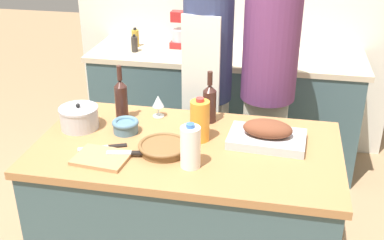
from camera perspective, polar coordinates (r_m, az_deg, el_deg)
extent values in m
cube|color=#3D565B|center=(2.65, -0.54, -11.69)|extent=(1.47, 0.80, 0.83)
cube|color=#A37042|center=(2.41, -0.58, -3.40)|extent=(1.51, 0.82, 0.04)
cube|color=#3D565B|center=(3.84, 3.79, 1.17)|extent=(2.01, 0.58, 0.86)
cube|color=beige|center=(3.68, 4.00, 7.53)|extent=(2.08, 0.60, 0.04)
cube|color=#BCBCC1|center=(2.43, 8.86, -2.25)|extent=(0.39, 0.27, 0.04)
ellipsoid|color=brown|center=(2.41, 8.95, -1.03)|extent=(0.25, 0.16, 0.09)
cylinder|color=brown|center=(2.33, -3.40, -3.40)|extent=(0.22, 0.22, 0.04)
torus|color=brown|center=(2.32, -3.41, -2.98)|extent=(0.24, 0.24, 0.02)
cube|color=#AD7F51|center=(2.31, -10.65, -4.43)|extent=(0.27, 0.21, 0.02)
cylinder|color=#B7B7BC|center=(2.61, -13.21, 0.15)|extent=(0.20, 0.20, 0.11)
cylinder|color=#B7B7BC|center=(2.59, -13.34, 1.32)|extent=(0.21, 0.21, 0.01)
sphere|color=black|center=(2.58, -13.38, 1.68)|extent=(0.02, 0.02, 0.02)
cylinder|color=slate|center=(2.53, -7.86, -0.87)|extent=(0.13, 0.13, 0.06)
torus|color=slate|center=(2.52, -7.90, -0.31)|extent=(0.14, 0.14, 0.03)
cylinder|color=orange|center=(2.40, 0.93, -0.10)|extent=(0.10, 0.10, 0.21)
cylinder|color=red|center=(2.35, 0.95, 2.41)|extent=(0.04, 0.04, 0.02)
cylinder|color=white|center=(2.17, -0.19, -3.24)|extent=(0.09, 0.09, 0.20)
cylinder|color=#3360B2|center=(2.12, -0.19, -0.68)|extent=(0.04, 0.04, 0.02)
cylinder|color=#381E19|center=(2.65, -8.36, 2.02)|extent=(0.07, 0.07, 0.19)
cone|color=#381E19|center=(2.61, -8.52, 4.32)|extent=(0.07, 0.07, 0.04)
cylinder|color=#381E19|center=(2.59, -8.60, 5.54)|extent=(0.03, 0.03, 0.08)
cylinder|color=#381E19|center=(2.60, 2.09, 1.63)|extent=(0.07, 0.07, 0.18)
cone|color=#381E19|center=(2.56, 2.12, 3.81)|extent=(0.07, 0.07, 0.03)
cylinder|color=#381E19|center=(2.54, 2.14, 4.96)|extent=(0.03, 0.03, 0.08)
cylinder|color=silver|center=(2.54, 1.00, -1.13)|extent=(0.06, 0.06, 0.00)
cylinder|color=silver|center=(2.53, 1.01, -0.49)|extent=(0.01, 0.01, 0.06)
cone|color=silver|center=(2.50, 1.02, 0.80)|extent=(0.07, 0.07, 0.07)
cylinder|color=silver|center=(2.70, -3.98, 0.50)|extent=(0.06, 0.06, 0.00)
cylinder|color=silver|center=(2.69, -4.00, 1.07)|extent=(0.01, 0.01, 0.06)
cone|color=silver|center=(2.66, -4.04, 2.25)|extent=(0.07, 0.07, 0.07)
cube|color=#B7B7BC|center=(2.41, -11.64, -3.31)|extent=(0.15, 0.09, 0.01)
cube|color=black|center=(2.41, -8.81, -3.07)|extent=(0.09, 0.06, 0.01)
cube|color=#B7B7BC|center=(2.31, -8.65, -3.84)|extent=(0.12, 0.05, 0.01)
cube|color=black|center=(2.30, -6.30, -3.89)|extent=(0.08, 0.04, 0.01)
cube|color=#B22323|center=(3.82, -1.13, 9.00)|extent=(0.18, 0.14, 0.05)
cylinder|color=#B7B7BC|center=(3.80, -1.48, 10.03)|extent=(0.13, 0.13, 0.09)
cube|color=#B22323|center=(3.78, -0.20, 10.42)|extent=(0.05, 0.08, 0.15)
cube|color=#B22323|center=(3.76, -1.16, 12.17)|extent=(0.17, 0.08, 0.08)
cylinder|color=#B28E2D|center=(3.85, -6.72, 9.60)|extent=(0.06, 0.06, 0.13)
cylinder|color=black|center=(3.83, -6.78, 10.67)|extent=(0.02, 0.02, 0.02)
cylinder|color=#332D28|center=(3.72, -6.84, 8.90)|extent=(0.05, 0.05, 0.12)
cylinder|color=black|center=(3.71, -6.89, 9.90)|extent=(0.02, 0.02, 0.02)
cylinder|color=#B28E2D|center=(3.77, 3.35, 9.85)|extent=(0.07, 0.07, 0.19)
cylinder|color=black|center=(3.74, 3.39, 11.40)|extent=(0.03, 0.03, 0.02)
cube|color=beige|center=(3.30, 1.75, -3.71)|extent=(0.27, 0.20, 0.80)
cylinder|color=navy|center=(3.01, 1.94, 8.58)|extent=(0.31, 0.31, 0.67)
cube|color=silver|center=(2.94, 1.01, 4.24)|extent=(0.24, 0.05, 0.85)
cube|color=beige|center=(3.25, 8.40, -4.15)|extent=(0.28, 0.19, 0.84)
cylinder|color=#663360|center=(2.94, 9.37, 8.98)|extent=(0.34, 0.34, 0.70)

